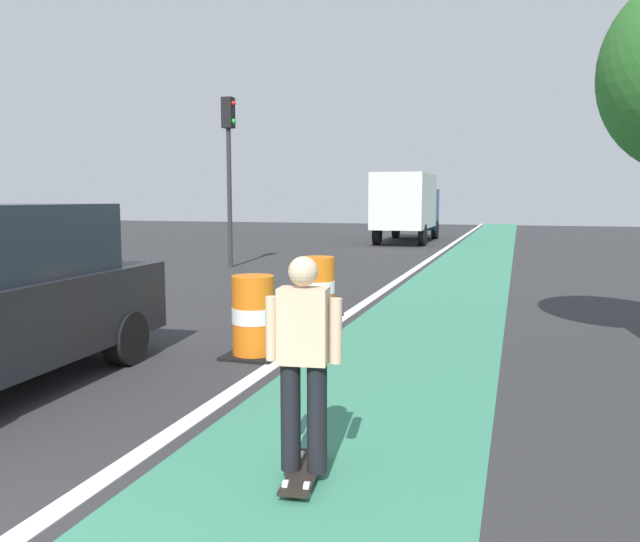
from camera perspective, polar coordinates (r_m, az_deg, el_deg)
The scene contains 8 objects.
bike_lane_strip at distance 14.04m, azimuth 11.62°, elevation -2.13°, with size 2.50×80.00×0.01m, color #387F60.
lane_divider_stripe at distance 14.27m, azimuth 5.62°, elevation -1.88°, with size 0.20×80.00×0.01m, color silver.
skateboarder_on_lane at distance 4.65m, azimuth -1.50°, elevation -8.22°, with size 0.57×0.82×1.69m.
traffic_barrel_front at distance 8.40m, azimuth -6.07°, elevation -4.21°, with size 0.73×0.73×1.09m.
traffic_barrel_mid at distance 11.01m, azimuth -0.13°, elevation -1.60°, with size 0.73×0.73×1.09m.
delivery_truck_down_block at distance 30.67m, azimuth 7.96°, elevation 6.07°, with size 2.47×7.64×3.23m.
traffic_light_corner at distance 19.40m, azimuth -8.27°, elevation 10.67°, with size 0.41×0.32×5.10m.
pedestrian_crossing at distance 13.04m, azimuth -21.29°, elevation 0.70°, with size 0.34×0.20×1.61m.
Camera 1 is at (3.82, -1.81, 2.10)m, focal length 35.22 mm.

